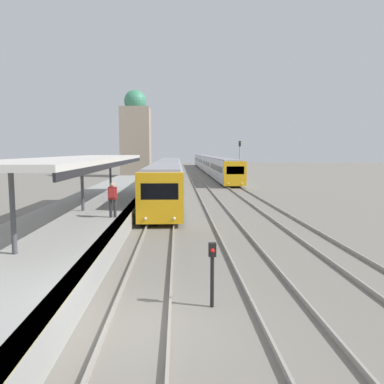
{
  "coord_description": "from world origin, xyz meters",
  "views": [
    {
      "loc": [
        0.91,
        -8.31,
        4.09
      ],
      "look_at": [
        1.8,
        13.98,
        1.63
      ],
      "focal_mm": 35.0,
      "sensor_mm": 36.0,
      "label": 1
    }
  ],
  "objects_px": {
    "person_on_platform": "(112,197)",
    "signal_post_near": "(212,267)",
    "signal_mast_far": "(240,156)",
    "train_far": "(209,163)",
    "train_near": "(168,175)"
  },
  "relations": [
    {
      "from": "train_near",
      "to": "train_far",
      "type": "height_order",
      "value": "train_near"
    },
    {
      "from": "signal_mast_far",
      "to": "train_far",
      "type": "bearing_deg",
      "value": 95.02
    },
    {
      "from": "train_near",
      "to": "signal_mast_far",
      "type": "distance_m",
      "value": 16.34
    },
    {
      "from": "person_on_platform",
      "to": "train_near",
      "type": "height_order",
      "value": "train_near"
    },
    {
      "from": "train_near",
      "to": "signal_mast_far",
      "type": "relative_size",
      "value": 6.43
    },
    {
      "from": "train_far",
      "to": "signal_mast_far",
      "type": "height_order",
      "value": "signal_mast_far"
    },
    {
      "from": "person_on_platform",
      "to": "signal_post_near",
      "type": "distance_m",
      "value": 9.17
    },
    {
      "from": "person_on_platform",
      "to": "signal_mast_far",
      "type": "bearing_deg",
      "value": 70.52
    },
    {
      "from": "person_on_platform",
      "to": "train_far",
      "type": "xyz_separation_m",
      "value": [
        9.36,
        56.08,
        -0.22
      ]
    },
    {
      "from": "signal_post_near",
      "to": "person_on_platform",
      "type": "bearing_deg",
      "value": 115.72
    },
    {
      "from": "train_far",
      "to": "person_on_platform",
      "type": "bearing_deg",
      "value": -99.47
    },
    {
      "from": "signal_post_near",
      "to": "signal_mast_far",
      "type": "bearing_deg",
      "value": 79.55
    },
    {
      "from": "person_on_platform",
      "to": "train_near",
      "type": "distance_m",
      "value": 19.12
    },
    {
      "from": "person_on_platform",
      "to": "signal_post_near",
      "type": "relative_size",
      "value": 0.97
    },
    {
      "from": "train_far",
      "to": "signal_post_near",
      "type": "bearing_deg",
      "value": -94.79
    }
  ]
}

